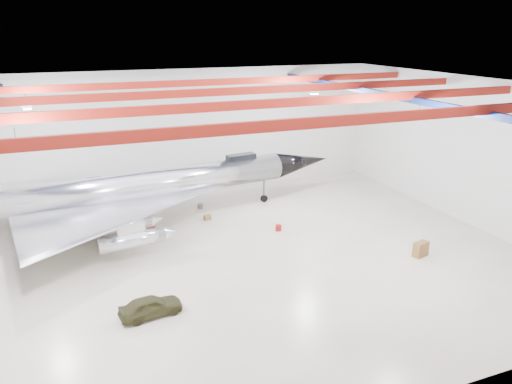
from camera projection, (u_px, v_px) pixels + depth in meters
name	position (u px, v px, depth m)	size (l,w,h in m)	color
floor	(215.00, 262.00, 32.01)	(40.00, 40.00, 0.00)	#B8AC92
wall_back	(162.00, 134.00, 43.52)	(40.00, 40.00, 0.00)	silver
wall_right	(468.00, 151.00, 37.35)	(30.00, 30.00, 0.00)	silver
ceiling	(210.00, 88.00, 28.58)	(40.00, 40.00, 0.00)	#0A0F38
ceiling_structure	(211.00, 100.00, 28.79)	(39.50, 29.50, 1.08)	maroon
jet_aircraft	(150.00, 189.00, 37.63)	(30.75, 19.69, 8.39)	silver
jeep	(151.00, 306.00, 25.86)	(1.32, 3.27, 1.11)	#36341B
desk	(421.00, 249.00, 32.69)	(1.09, 0.54, 1.00)	brown
crate_ply	(116.00, 247.00, 33.77)	(0.46, 0.37, 0.32)	olive
toolbox_red	(151.00, 229.00, 36.89)	(0.49, 0.39, 0.35)	maroon
parts_bin	(207.00, 218.00, 39.03)	(0.52, 0.41, 0.36)	olive
crate_small	(81.00, 235.00, 35.97)	(0.34, 0.27, 0.24)	#59595B
tool_chest	(278.00, 228.00, 36.94)	(0.46, 0.46, 0.41)	maroon
oil_barrel	(144.00, 235.00, 35.75)	(0.53, 0.43, 0.37)	olive
spares_box	(200.00, 206.00, 41.52)	(0.44, 0.44, 0.40)	#59595B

